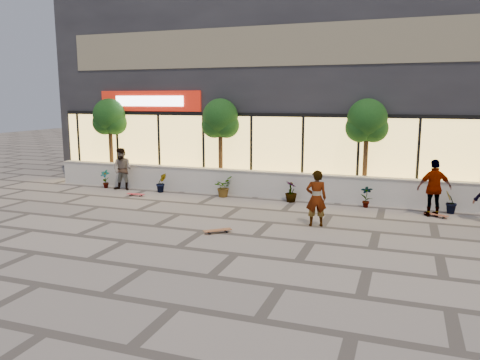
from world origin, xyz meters
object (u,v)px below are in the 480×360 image
(tree_mideast, at_px, (367,123))
(skater_right_near, at_px, (434,188))
(tree_west, at_px, (110,119))
(skateboard_left, at_px, (136,194))
(tree_midwest, at_px, (220,121))
(skater_center, at_px, (316,198))
(skateboard_right_near, at_px, (436,215))
(skater_left, at_px, (122,169))
(skateboard_center, at_px, (218,230))

(tree_mideast, relative_size, skater_right_near, 2.03)
(tree_west, distance_m, skateboard_left, 4.59)
(tree_west, distance_m, tree_midwest, 5.50)
(tree_mideast, height_order, skater_center, tree_mideast)
(tree_west, bearing_deg, skateboard_right_near, -7.77)
(tree_midwest, height_order, skater_center, tree_midwest)
(tree_mideast, bearing_deg, skateboard_right_near, -37.13)
(tree_west, height_order, skateboard_right_near, tree_west)
(skater_center, bearing_deg, skater_right_near, -161.49)
(tree_midwest, height_order, tree_mideast, same)
(skateboard_right_near, bearing_deg, tree_mideast, 169.13)
(skater_left, height_order, skateboard_center, skater_left)
(tree_west, bearing_deg, tree_mideast, 0.00)
(tree_midwest, distance_m, skater_right_near, 8.85)
(skateboard_right_near, bearing_deg, skater_right_near, 167.91)
(tree_mideast, bearing_deg, tree_west, 180.00)
(skater_center, xyz_separation_m, skateboard_left, (-7.72, 2.04, -0.80))
(tree_west, bearing_deg, skateboard_center, -37.89)
(tree_midwest, relative_size, skateboard_left, 5.20)
(tree_west, height_order, skateboard_center, tree_west)
(skater_center, relative_size, skateboard_center, 2.27)
(skater_right_near, relative_size, skateboard_center, 2.50)
(skater_center, bearing_deg, skater_left, -35.50)
(tree_midwest, relative_size, skater_right_near, 2.03)
(skateboard_center, relative_size, skateboard_right_near, 0.96)
(tree_west, relative_size, skater_center, 2.23)
(skater_center, relative_size, skater_right_near, 0.91)
(skater_left, bearing_deg, tree_mideast, 2.90)
(skateboard_center, bearing_deg, tree_west, 100.98)
(skater_center, height_order, skater_right_near, skater_right_near)
(skater_center, xyz_separation_m, skateboard_right_near, (3.60, 2.43, -0.80))
(tree_mideast, xyz_separation_m, skater_left, (-9.99, -1.40, -2.07))
(tree_west, height_order, skateboard_left, tree_west)
(tree_midwest, relative_size, tree_mideast, 1.00)
(tree_west, relative_size, skateboard_right_near, 4.86)
(skater_right_near, distance_m, skateboard_right_near, 0.90)
(skater_left, distance_m, skater_right_near, 12.42)
(skateboard_center, distance_m, skateboard_left, 6.41)
(tree_west, xyz_separation_m, tree_mideast, (11.50, 0.00, 0.00))
(skateboard_center, xyz_separation_m, skateboard_left, (-5.15, 3.81, -0.01))
(tree_west, distance_m, skater_center, 11.49)
(tree_mideast, height_order, skateboard_right_near, tree_mideast)
(skateboard_left, relative_size, skateboard_right_near, 0.93)
(skater_left, height_order, skateboard_right_near, skater_left)
(tree_mideast, distance_m, skateboard_right_near, 4.30)
(tree_west, height_order, skater_right_near, tree_west)
(skater_left, xyz_separation_m, skater_right_near, (12.41, -0.43, 0.05))
(tree_midwest, bearing_deg, skateboard_center, -68.93)
(tree_mideast, height_order, skater_right_near, tree_mideast)
(skateboard_center, height_order, skateboard_right_near, skateboard_center)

